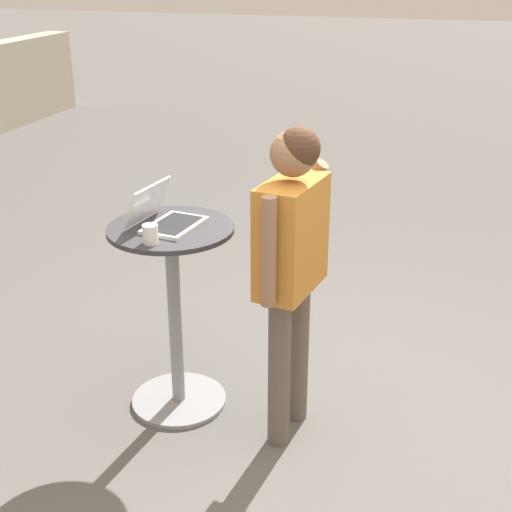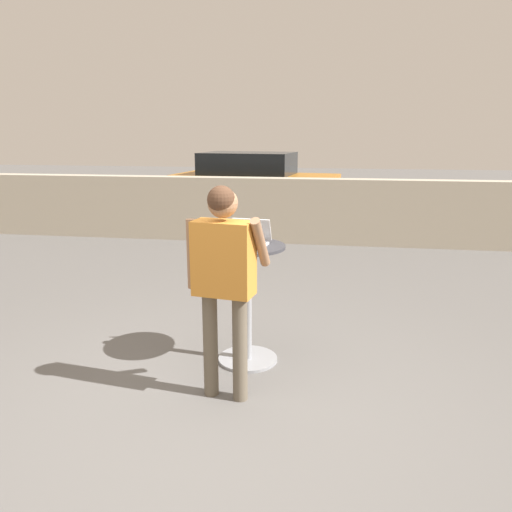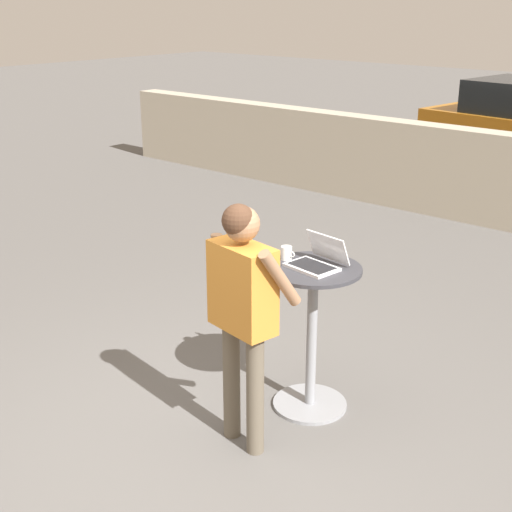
# 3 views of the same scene
# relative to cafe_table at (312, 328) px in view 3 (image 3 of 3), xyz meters

# --- Properties ---
(ground_plane) EXTENTS (50.00, 50.00, 0.00)m
(ground_plane) POSITION_rel_cafe_table_xyz_m (-0.09, -0.89, -0.60)
(ground_plane) COLOR #5B5956
(cafe_table) EXTENTS (0.64, 0.64, 1.03)m
(cafe_table) POSITION_rel_cafe_table_xyz_m (0.00, 0.00, 0.00)
(cafe_table) COLOR gray
(cafe_table) RESTS_ON ground_plane
(laptop) EXTENTS (0.36, 0.34, 0.21)m
(laptop) POSITION_rel_cafe_table_xyz_m (0.01, 0.03, 0.48)
(laptop) COLOR silver
(laptop) RESTS_ON cafe_table
(coffee_mug) EXTENTS (0.11, 0.07, 0.09)m
(coffee_mug) POSITION_rel_cafe_table_xyz_m (-0.23, 0.00, 0.48)
(coffee_mug) COLOR white
(coffee_mug) RESTS_ON cafe_table
(standing_person) EXTENTS (0.60, 0.33, 1.59)m
(standing_person) POSITION_rel_cafe_table_xyz_m (-0.06, -0.63, 0.41)
(standing_person) COLOR brown
(standing_person) RESTS_ON ground_plane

